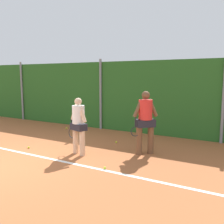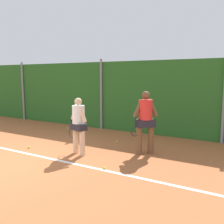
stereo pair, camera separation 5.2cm
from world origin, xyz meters
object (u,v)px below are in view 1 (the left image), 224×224
player_foreground_near (78,123)px  tennis_ball_4 (66,128)px  tennis_ball_0 (152,136)px  tennis_ball_3 (29,147)px  player_midcourt (145,119)px  tennis_ball_5 (116,142)px  tennis_ball_1 (105,168)px

player_foreground_near → tennis_ball_4: 3.76m
tennis_ball_0 → tennis_ball_3: (-2.83, -3.26, 0.00)m
player_foreground_near → player_midcourt: player_midcourt is taller
player_foreground_near → tennis_ball_5: player_foreground_near is taller
player_foreground_near → tennis_ball_5: size_ratio=24.72×
player_foreground_near → tennis_ball_5: 1.87m
tennis_ball_3 → tennis_ball_5: 2.82m
tennis_ball_3 → tennis_ball_1: bearing=-6.7°
tennis_ball_0 → tennis_ball_1: (0.15, -3.61, 0.00)m
tennis_ball_1 → tennis_ball_4: same height
tennis_ball_0 → player_foreground_near: bearing=-110.5°
tennis_ball_4 → tennis_ball_5: (2.94, -0.96, 0.00)m
tennis_ball_3 → player_foreground_near: bearing=9.8°
tennis_ball_3 → tennis_ball_5: (2.07, 1.91, 0.00)m
player_midcourt → tennis_ball_4: bearing=-64.2°
tennis_ball_5 → tennis_ball_0: bearing=60.5°
tennis_ball_1 → tennis_ball_3: (-2.98, 0.35, 0.00)m
tennis_ball_1 → player_foreground_near: bearing=152.8°
player_foreground_near → tennis_ball_1: (1.26, -0.65, -0.88)m
tennis_ball_0 → tennis_ball_4: size_ratio=1.00×
tennis_ball_1 → tennis_ball_4: (-3.86, 3.22, 0.00)m
player_foreground_near → tennis_ball_0: size_ratio=24.72×
player_foreground_near → tennis_ball_4: player_foreground_near is taller
tennis_ball_0 → tennis_ball_5: 1.55m
player_midcourt → tennis_ball_3: bearing=-22.7°
player_midcourt → tennis_ball_4: player_midcourt is taller
tennis_ball_0 → tennis_ball_4: same height
tennis_ball_0 → player_midcourt: bearing=-75.3°
tennis_ball_1 → tennis_ball_5: same height
player_midcourt → tennis_ball_4: 4.62m
tennis_ball_3 → tennis_ball_5: bearing=42.7°
tennis_ball_4 → tennis_ball_5: 3.09m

